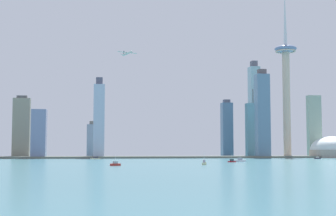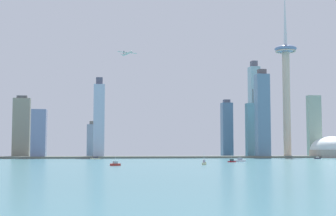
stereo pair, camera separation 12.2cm
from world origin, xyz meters
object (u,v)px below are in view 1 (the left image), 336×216
at_px(skyscraper_1, 99,120).
at_px(airplane, 127,53).
at_px(skyscraper_0, 39,134).
at_px(skyscraper_6, 262,115).
at_px(stadium_dome, 332,151).
at_px(boat_6, 96,158).
at_px(skyscraper_5, 253,130).
at_px(boat_4, 240,160).
at_px(boat_1, 204,163).
at_px(channel_buoy_0, 206,163).
at_px(skyscraper_4, 93,140).
at_px(boat_0, 317,158).
at_px(skyscraper_7, 254,111).
at_px(boat_5, 232,161).
at_px(skyscraper_8, 21,128).
at_px(skyscraper_2, 24,142).
at_px(observation_tower, 286,76).
at_px(boat_2, 115,164).
at_px(skyscraper_9, 314,126).

relative_size(skyscraper_1, airplane, 3.78).
xyz_separation_m(skyscraper_0, airplane, (140.57, 36.52, 139.82)).
bearing_deg(skyscraper_6, airplane, 171.08).
xyz_separation_m(stadium_dome, boat_6, (-405.14, -64.69, -10.66)).
height_order(skyscraper_0, skyscraper_5, skyscraper_5).
bearing_deg(boat_4, boat_1, -105.68).
distance_m(skyscraper_0, channel_buoy_0, 393.86).
xyz_separation_m(skyscraper_4, boat_4, (168.08, -330.05, -28.73)).
distance_m(boat_0, channel_buoy_0, 349.75).
bearing_deg(skyscraper_1, skyscraper_6, -2.75).
distance_m(stadium_dome, skyscraper_5, 138.52).
bearing_deg(skyscraper_7, channel_buoy_0, -114.36).
bearing_deg(skyscraper_0, boat_6, -34.52).
distance_m(stadium_dome, boat_4, 343.38).
xyz_separation_m(boat_1, boat_5, (52.98, 93.32, -0.46)).
relative_size(skyscraper_8, boat_5, 10.77).
xyz_separation_m(skyscraper_2, boat_5, (266.37, -337.80, -25.26)).
bearing_deg(skyscraper_4, skyscraper_1, -83.56).
height_order(observation_tower, boat_6, observation_tower).
xyz_separation_m(skyscraper_0, boat_6, (87.76, -60.36, -37.07)).
distance_m(skyscraper_2, boat_4, 422.17).
distance_m(stadium_dome, channel_buoy_0, 463.58).
distance_m(skyscraper_8, boat_2, 427.91).
height_order(skyscraper_4, boat_5, skyscraper_4).
distance_m(skyscraper_4, skyscraper_8, 130.09).
bearing_deg(skyscraper_0, stadium_dome, 0.50).
height_order(skyscraper_5, skyscraper_7, skyscraper_7).
height_order(skyscraper_5, boat_4, skyscraper_5).
height_order(stadium_dome, skyscraper_1, skyscraper_1).
distance_m(skyscraper_7, skyscraper_8, 416.17).
bearing_deg(boat_2, skyscraper_6, -144.20).
relative_size(skyscraper_7, airplane, 5.15).
relative_size(skyscraper_1, boat_5, 13.86).
distance_m(skyscraper_0, boat_5, 358.09).
height_order(skyscraper_2, boat_2, skyscraper_2).
relative_size(skyscraper_1, skyscraper_7, 0.73).
xyz_separation_m(observation_tower, skyscraper_4, (-337.20, 59.89, -114.46)).
bearing_deg(skyscraper_7, boat_2, -121.74).
relative_size(boat_2, airplane, 0.29).
distance_m(skyscraper_5, skyscraper_9, 118.46).
distance_m(boat_2, boat_6, 309.54).
height_order(skyscraper_5, skyscraper_6, skyscraper_6).
bearing_deg(stadium_dome, skyscraper_4, 168.27).
relative_size(boat_1, boat_6, 0.77).
xyz_separation_m(skyscraper_4, channel_buoy_0, (102.78, -433.39, -28.98)).
bearing_deg(skyscraper_6, boat_4, -115.26).
bearing_deg(skyscraper_8, boat_1, -61.53).
distance_m(boat_2, boat_5, 168.72).
distance_m(skyscraper_6, boat_5, 307.10).
bearing_deg(skyscraper_5, skyscraper_6, -89.91).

